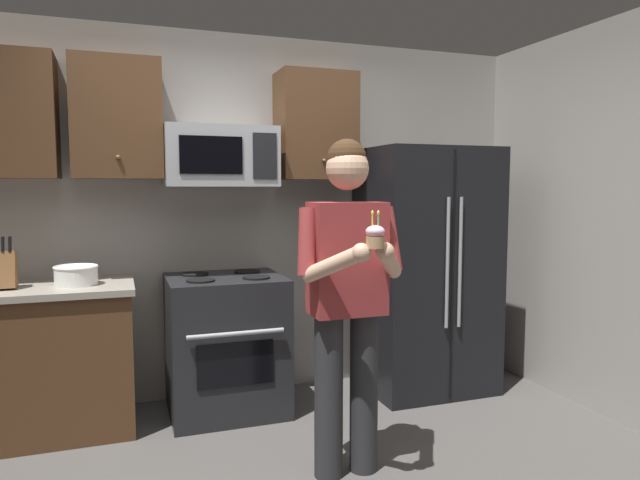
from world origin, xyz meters
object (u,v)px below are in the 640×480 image
Objects in this scene: bowl_large_white at (76,275)px; cupcake at (375,236)px; oven_range at (226,344)px; microwave at (220,157)px; refrigerator at (426,270)px; knife_block at (1,270)px; person at (348,288)px.

bowl_large_white is 1.96m from cupcake.
microwave is (0.00, 0.12, 1.26)m from oven_range.
refrigerator reaches higher than cupcake.
refrigerator is 1.77m from cupcake.
oven_range is at bearing 1.28° from knife_block.
refrigerator is at bearing -0.20° from knife_block.
refrigerator is at bearing -1.50° from oven_range.
microwave reaches higher than knife_block.
bowl_large_white reaches higher than oven_range.
person is at bearing -37.76° from bowl_large_white.
oven_range is 0.52× the size of refrigerator.
oven_range is at bearing -90.02° from microwave.
bowl_large_white is (0.40, 0.01, -0.05)m from knife_block.
person is at bearing -69.53° from microwave.
cupcake is (-1.05, -1.36, 0.39)m from refrigerator.
bowl_large_white is (-2.41, 0.02, 0.08)m from refrigerator.
microwave is 2.86× the size of bowl_large_white.
oven_range is 0.53× the size of person.
oven_range is 1.28m from person.
microwave is at bearing 6.45° from knife_block.
cupcake is at bearing -72.39° from oven_range.
cupcake is at bearing -45.47° from bowl_large_white.
knife_block is at bearing -178.72° from bowl_large_white.
microwave is at bearing 89.98° from oven_range.
refrigerator reaches higher than knife_block.
refrigerator is 2.82m from knife_block.
microwave is 1.64m from cupcake.
knife_block is at bearing 142.06° from cupcake.
refrigerator is 6.95× the size of bowl_large_white.
refrigerator is 5.63× the size of knife_block.
microwave reaches higher than cupcake.
microwave is 2.31× the size of knife_block.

